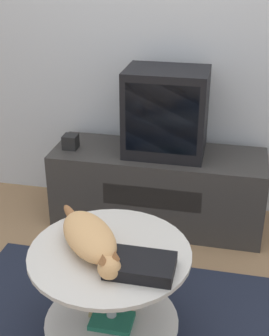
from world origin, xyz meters
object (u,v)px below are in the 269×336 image
(speaker, at_px, (71,142))
(dvd_box, at_px, (140,265))
(tv, at_px, (166,112))
(cat, at_px, (90,238))

(speaker, distance_m, dvd_box, 1.32)
(speaker, bearing_deg, tv, 6.12)
(tv, bearing_deg, dvd_box, -85.58)
(tv, height_order, speaker, tv)
(speaker, bearing_deg, dvd_box, -58.97)
(tv, distance_m, speaker, 0.63)
(tv, bearing_deg, cat, -97.16)
(tv, distance_m, cat, 1.12)
(speaker, relative_size, dvd_box, 0.33)
(dvd_box, bearing_deg, tv, 94.42)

